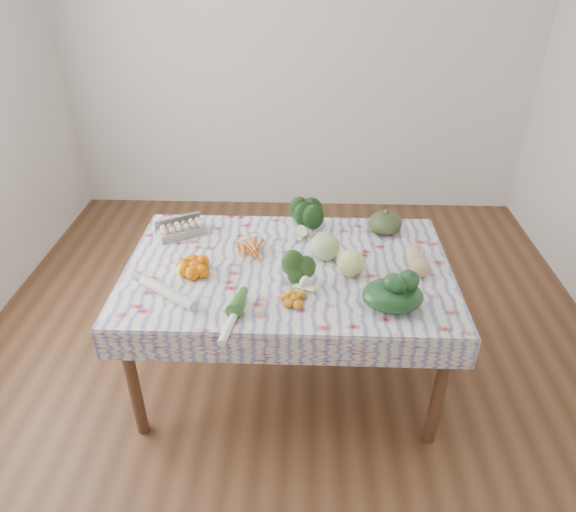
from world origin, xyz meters
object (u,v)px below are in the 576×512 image
at_px(egg_carton, 182,230).
at_px(cabbage, 325,246).
at_px(kabocha_squash, 385,223).
at_px(grapefruit, 351,263).
at_px(dining_table, 288,279).
at_px(butternut_squash, 417,260).

bearing_deg(egg_carton, cabbage, -44.59).
bearing_deg(cabbage, kabocha_squash, 40.17).
height_order(kabocha_squash, grapefruit, grapefruit).
relative_size(dining_table, grapefruit, 11.78).
distance_m(dining_table, egg_carton, 0.67).
height_order(kabocha_squash, cabbage, cabbage).
xyz_separation_m(butternut_squash, grapefruit, (-0.34, -0.07, 0.02)).
height_order(dining_table, grapefruit, grapefruit).
height_order(egg_carton, grapefruit, grapefruit).
xyz_separation_m(egg_carton, kabocha_squash, (1.14, 0.09, 0.03)).
bearing_deg(grapefruit, cabbage, 131.41).
bearing_deg(dining_table, egg_carton, 154.99).
bearing_deg(kabocha_squash, egg_carton, -175.72).
distance_m(egg_carton, butternut_squash, 1.28).
distance_m(kabocha_squash, grapefruit, 0.49).
bearing_deg(kabocha_squash, cabbage, -139.83).
bearing_deg(butternut_squash, kabocha_squash, 107.08).
bearing_deg(dining_table, butternut_squash, -0.26).
distance_m(kabocha_squash, cabbage, 0.45).
bearing_deg(butternut_squash, dining_table, 179.42).
distance_m(dining_table, butternut_squash, 0.67).
height_order(kabocha_squash, butternut_squash, kabocha_squash).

